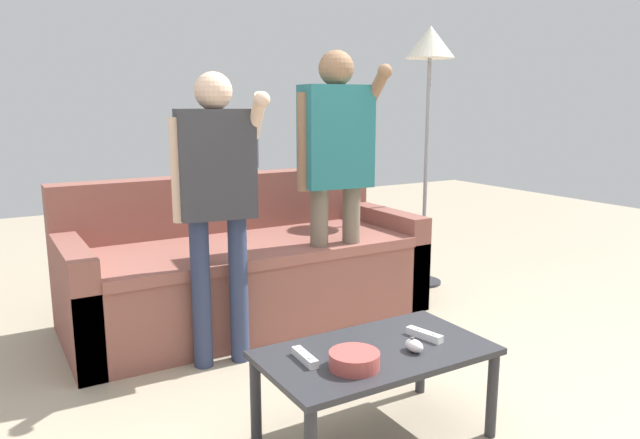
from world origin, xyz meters
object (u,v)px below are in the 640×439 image
player_right (336,157)px  game_remote_wand_near (424,335)px  game_remote_wand_far (305,357)px  couch (245,270)px  coffee_table (376,362)px  floor_lamp (430,62)px  game_remote_nunchuk (414,346)px  snack_bowl (354,360)px  player_left (217,186)px

player_right → game_remote_wand_near: size_ratio=9.67×
player_right → game_remote_wand_far: (-0.82, -1.10, -0.62)m
couch → coffee_table: (-0.12, -1.56, 0.03)m
floor_lamp → coffee_table: bearing=-135.1°
couch → player_right: player_right is taller
game_remote_nunchuk → floor_lamp: bearing=48.7°
coffee_table → game_remote_wand_far: game_remote_wand_far is taller
couch → floor_lamp: floor_lamp is taller
player_right → coffee_table: bearing=-114.8°
couch → game_remote_nunchuk: couch is taller
snack_bowl → coffee_table: bearing=28.9°
game_remote_nunchuk → game_remote_wand_near: size_ratio=0.52×
coffee_table → floor_lamp: (1.55, 1.54, 1.28)m
player_right → game_remote_wand_far: player_right is taller
couch → snack_bowl: couch is taller
game_remote_nunchuk → game_remote_wand_near: 0.15m
couch → snack_bowl: 1.67m
coffee_table → floor_lamp: bearing=44.9°
snack_bowl → game_remote_wand_far: 0.19m
couch → game_remote_wand_near: 1.57m
snack_bowl → player_left: size_ratio=0.13×
game_remote_wand_near → game_remote_wand_far: bearing=173.8°
snack_bowl → floor_lamp: 2.65m
player_left → game_remote_wand_near: size_ratio=8.80×
snack_bowl → player_right: player_right is taller
player_left → snack_bowl: bearing=-84.6°
coffee_table → game_remote_nunchuk: (0.12, -0.09, 0.07)m
snack_bowl → player_right: bearing=60.8°
player_left → game_remote_wand_far: 1.08m
couch → snack_bowl: bearing=-99.7°
floor_lamp → game_remote_wand_far: (-1.84, -1.49, -1.22)m
snack_bowl → floor_lamp: bearing=43.6°
couch → game_remote_nunchuk: bearing=-90.0°
game_remote_wand_near → floor_lamp: bearing=49.7°
coffee_table → game_remote_nunchuk: game_remote_nunchuk is taller
game_remote_nunchuk → player_right: (0.42, 1.24, 0.61)m
player_right → game_remote_wand_far: 1.51m
couch → floor_lamp: 1.94m
floor_lamp → couch: bearing=179.4°
floor_lamp → player_right: size_ratio=1.15×
floor_lamp → player_right: bearing=-159.1°
game_remote_nunchuk → player_right: bearing=71.5°
player_right → game_remote_wand_near: player_right is taller
game_remote_wand_far → game_remote_wand_near: bearing=-6.2°
game_remote_nunchuk → couch: bearing=90.0°
couch → game_remote_wand_near: couch is taller
couch → player_left: player_left is taller
coffee_table → game_remote_nunchuk: size_ratio=10.29×
couch → player_right: size_ratio=1.33×
coffee_table → floor_lamp: 2.53m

